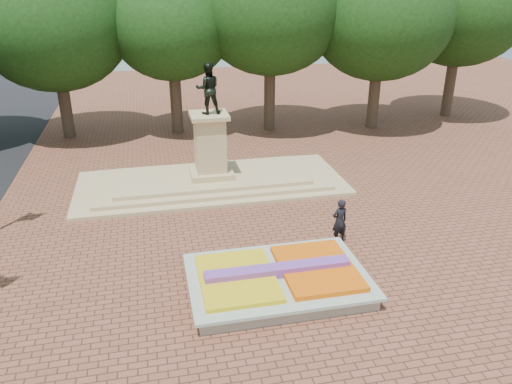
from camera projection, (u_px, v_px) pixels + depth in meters
ground at (240, 262)px, 19.41m from camera, size 90.00×90.00×0.00m
flower_bed at (278, 279)px, 17.67m from camera, size 6.30×4.30×0.91m
monument at (211, 170)px, 26.22m from camera, size 14.00×6.00×6.40m
tree_row_back at (223, 34)px, 33.34m from camera, size 44.80×8.80×10.43m
pedestrian at (340, 221)px, 20.54m from camera, size 0.79×0.60×1.93m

